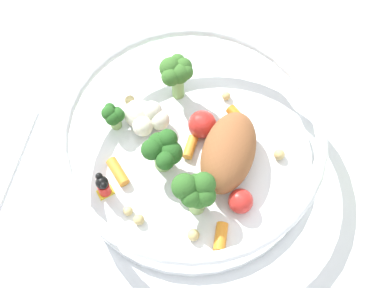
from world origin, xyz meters
name	(u,v)px	position (x,y,z in m)	size (l,w,h in m)	color
ground_plane	(175,164)	(0.00, 0.00, 0.00)	(2.40, 2.40, 0.00)	white
food_container	(193,144)	(0.01, 0.01, 0.03)	(0.26, 0.26, 0.07)	white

